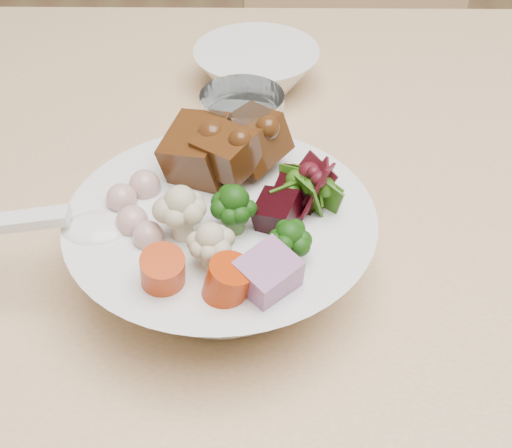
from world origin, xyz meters
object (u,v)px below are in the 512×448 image
object	(u,v)px
dining_table	(473,301)
side_bowl	(256,69)
food_bowl	(224,243)
water_glass	(243,160)
chair_far	(363,92)

from	to	relation	value
dining_table	side_bowl	world-z (taller)	side_bowl
dining_table	food_bowl	size ratio (longest dim) A/B	7.19
food_bowl	water_glass	world-z (taller)	food_bowl
chair_far	side_bowl	world-z (taller)	chair_far
dining_table	water_glass	xyz separation A→B (m)	(-0.22, 0.05, 0.13)
water_glass	chair_far	bearing A→B (deg)	70.38
water_glass	dining_table	bearing A→B (deg)	-12.64
dining_table	water_glass	distance (m)	0.26
chair_far	water_glass	world-z (taller)	chair_far
side_bowl	water_glass	bearing A→B (deg)	-94.94
dining_table	water_glass	bearing A→B (deg)	169.78
food_bowl	water_glass	xyz separation A→B (m)	(0.02, 0.09, 0.01)
chair_far	side_bowl	xyz separation A→B (m)	(-0.21, -0.43, 0.29)
water_glass	side_bowl	xyz separation A→B (m)	(0.02, 0.22, -0.03)
food_bowl	water_glass	size ratio (longest dim) A/B	2.00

